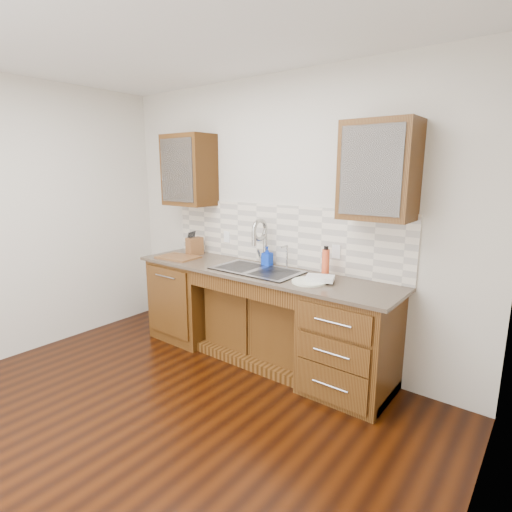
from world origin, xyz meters
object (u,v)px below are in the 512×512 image
Objects in this scene: soap_bottle at (267,256)px; water_bottle at (326,263)px; cutting_board at (178,257)px; knife_block at (195,246)px; plate at (309,282)px.

water_bottle is at bearing -6.29° from soap_bottle.
cutting_board is (-0.96, -0.30, -0.09)m from soap_bottle.
knife_block is at bearing -179.53° from soap_bottle.
cutting_board is (-1.58, -0.03, 0.00)m from plate.
cutting_board is (-1.61, -0.27, -0.11)m from water_bottle.
soap_bottle and knife_block have the same top height.
water_bottle is 1.60m from knife_block.
water_bottle is at bearing 10.54° from knife_block.
knife_block reaches higher than cutting_board.
cutting_board is at bearing -178.83° from plate.
plate is 1.52× the size of knife_block.
water_bottle is 0.59× the size of cutting_board.
cutting_board is (-0.01, -0.23, -0.09)m from knife_block.
plate is (0.63, -0.27, -0.09)m from soap_bottle.
water_bottle reaches higher than cutting_board.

